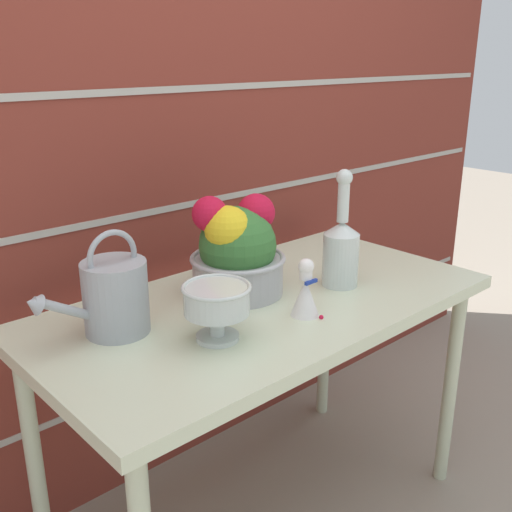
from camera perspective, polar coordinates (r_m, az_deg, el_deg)
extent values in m
cube|color=maroon|center=(1.91, -9.03, 10.02)|extent=(3.60, 0.08, 2.20)
cube|color=#A8A399|center=(2.13, -7.33, -10.75)|extent=(3.53, 0.00, 0.02)
cube|color=#A8A399|center=(1.91, -8.05, 4.55)|extent=(3.53, 0.00, 0.02)
cube|color=#A8A399|center=(1.86, -8.57, 15.39)|extent=(3.53, 0.00, 0.02)
cube|color=beige|center=(1.66, 0.77, -4.80)|extent=(1.28, 0.66, 0.04)
cylinder|color=beige|center=(2.09, 18.01, -11.77)|extent=(0.04, 0.04, 0.70)
cylinder|color=beige|center=(1.78, -20.33, -17.98)|extent=(0.04, 0.04, 0.70)
cylinder|color=beige|center=(2.36, 6.58, -7.22)|extent=(0.04, 0.04, 0.70)
cylinder|color=#9EA3A8|center=(1.47, -13.21, -3.85)|extent=(0.16, 0.16, 0.18)
cylinder|color=#9EA3A8|center=(1.42, -17.82, -4.82)|extent=(0.14, 0.02, 0.09)
cone|color=#9EA3A8|center=(1.38, -20.48, -4.25)|extent=(0.05, 0.05, 0.06)
torus|color=#9EA3A8|center=(1.44, -13.52, -0.03)|extent=(0.13, 0.01, 0.13)
cylinder|color=silver|center=(1.43, -3.69, -7.70)|extent=(0.10, 0.10, 0.01)
cylinder|color=silver|center=(1.42, -3.72, -6.46)|extent=(0.04, 0.04, 0.06)
sphere|color=silver|center=(1.42, -3.72, -6.35)|extent=(0.04, 0.04, 0.04)
cylinder|color=silver|center=(1.39, -3.77, -4.21)|extent=(0.15, 0.15, 0.06)
torus|color=silver|center=(1.38, -3.80, -2.98)|extent=(0.16, 0.16, 0.01)
cylinder|color=#ADADB2|center=(1.68, -1.74, -1.85)|extent=(0.25, 0.25, 0.10)
torus|color=#ADADB2|center=(1.66, -1.76, -0.19)|extent=(0.27, 0.27, 0.01)
sphere|color=#387033|center=(1.65, -1.77, 1.05)|extent=(0.22, 0.22, 0.22)
sphere|color=yellow|center=(1.60, -2.70, 2.57)|extent=(0.13, 0.13, 0.13)
sphere|color=red|center=(1.61, -4.44, 4.02)|extent=(0.10, 0.10, 0.10)
sphere|color=red|center=(1.66, 0.00, 4.16)|extent=(0.11, 0.11, 0.11)
cylinder|color=silver|center=(1.74, 8.05, -0.35)|extent=(0.10, 0.10, 0.16)
cone|color=silver|center=(1.72, 8.19, 2.67)|extent=(0.10, 0.10, 0.04)
cylinder|color=silver|center=(1.70, 8.31, 5.06)|extent=(0.03, 0.03, 0.11)
sphere|color=silver|center=(1.68, 8.42, 7.41)|extent=(0.05, 0.05, 0.05)
cone|color=white|center=(1.54, 4.71, -3.92)|extent=(0.07, 0.07, 0.10)
cylinder|color=white|center=(1.52, 4.78, -1.59)|extent=(0.03, 0.03, 0.03)
sphere|color=white|center=(1.51, 4.79, -0.98)|extent=(0.04, 0.04, 0.04)
cube|color=#193399|center=(1.51, 5.27, -2.48)|extent=(0.04, 0.01, 0.01)
sphere|color=red|center=(1.55, 6.23, -5.82)|extent=(0.01, 0.01, 0.01)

